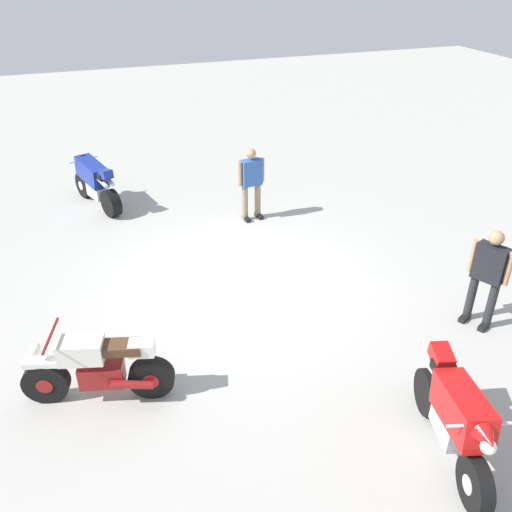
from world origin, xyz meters
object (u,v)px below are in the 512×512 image
Objects in this scene: motorcycle_red_sportbike at (456,416)px; motorcycle_blue_sportbike at (95,181)px; person_in_black_shirt at (488,273)px; person_in_blue_shirt at (251,180)px; motorcycle_cream_vintage at (98,369)px.

motorcycle_red_sportbike and motorcycle_blue_sportbike have the same top height.
person_in_black_shirt is (-6.52, -5.21, 0.32)m from motorcycle_blue_sportbike.
motorcycle_red_sportbike is 6.73m from person_in_blue_shirt.
motorcycle_blue_sportbike is 0.98× the size of motorcycle_cream_vintage.
motorcycle_cream_vintage is 1.22× the size of person_in_blue_shirt.
motorcycle_red_sportbike reaches higher than motorcycle_cream_vintage.
person_in_blue_shirt reaches higher than motorcycle_cream_vintage.
person_in_black_shirt is at bearing -162.24° from motorcycle_blue_sportbike.
motorcycle_blue_sportbike is 6.24m from motorcycle_cream_vintage.
motorcycle_cream_vintage is 5.74m from person_in_blue_shirt.
motorcycle_cream_vintage is 5.76m from person_in_black_shirt.
person_in_black_shirt reaches higher than motorcycle_red_sportbike.
motorcycle_red_sportbike is 1.19× the size of person_in_black_shirt.
person_in_black_shirt reaches higher than motorcycle_blue_sportbike.
person_in_blue_shirt reaches higher than motorcycle_blue_sportbike.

